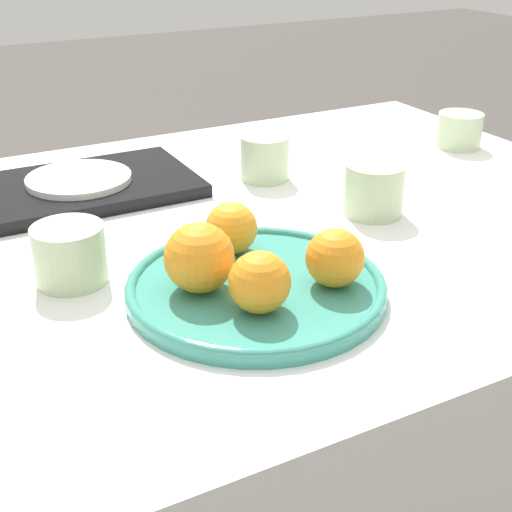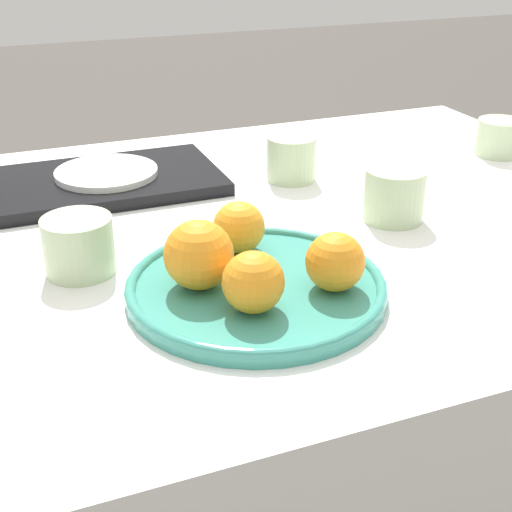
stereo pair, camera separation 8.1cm
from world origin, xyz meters
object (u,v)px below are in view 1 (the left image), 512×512
Objects in this scene: orange_2 at (199,258)px; cup_2 at (265,158)px; serving_tray at (80,188)px; side_plate at (79,179)px; cup_3 at (374,189)px; orange_3 at (231,228)px; orange_1 at (335,258)px; cup_0 at (459,130)px; fruit_platter at (256,286)px; orange_0 at (260,282)px; cup_1 at (70,254)px.

orange_2 is 0.41m from cup_2.
serving_tray is 0.02m from side_plate.
orange_3 is at bearing -169.80° from cup_3.
side_plate is 1.88× the size of cup_3.
cup_0 is (0.52, 0.36, -0.02)m from orange_1.
fruit_platter is 0.39m from cup_2.
orange_0 is at bearing -148.90° from cup_0.
cup_1 is at bearing -107.11° from serving_tray.
orange_2 is at bearing -155.33° from cup_0.
cup_2 reaches higher than cup_0.
cup_1 is (-0.12, 0.12, -0.02)m from orange_2.
cup_2 is (-0.40, 0.02, 0.00)m from cup_0.
cup_1 is at bearing -107.11° from side_plate.
cup_3 is at bearing 19.57° from orange_2.
cup_0 is 0.80m from cup_1.
cup_3 is at bearing -71.45° from cup_2.
orange_3 is at bearing 43.59° from orange_2.
orange_3 reaches higher than cup_1.
orange_3 is at bearing 116.82° from orange_1.
cup_0 is (0.60, 0.32, 0.02)m from fruit_platter.
side_plate is 1.89× the size of cup_1.
cup_2 is at bearing 60.77° from orange_0.
orange_2 is 0.35m from cup_3.
cup_2 is at bearing 53.75° from orange_3.
orange_1 reaches higher than orange_3.
orange_3 is 0.40× the size of side_plate.
orange_1 is 0.85× the size of orange_2.
side_plate is at bearing 172.35° from cup_0.
orange_2 is (-0.04, 0.07, 0.01)m from orange_0.
cup_1 reaches higher than side_plate.
orange_2 is 0.73m from cup_0.
cup_3 is (0.36, -0.28, 0.01)m from side_plate.
orange_1 is 0.15m from orange_3.
fruit_platter is 0.30m from cup_3.
serving_tray is at bearing 98.38° from orange_0.
orange_3 is (0.04, 0.14, -0.00)m from orange_0.
orange_0 is 0.78× the size of cup_3.
orange_1 is at bearing -69.38° from side_plate.
fruit_platter is at bearing -151.78° from cup_0.
side_plate is 0.45m from cup_3.
orange_0 is at bearing -173.89° from orange_1.
cup_3 is at bearing -38.04° from serving_tray.
cup_1 is (-0.09, -0.28, 0.01)m from side_plate.
cup_2 is (0.38, 0.21, 0.00)m from cup_1.
cup_2 is at bearing 177.46° from cup_0.
cup_0 is (0.62, 0.38, -0.02)m from orange_0.
orange_1 is 0.79× the size of cup_3.
orange_2 is at bearing -85.50° from serving_tray.
orange_0 reaches higher than serving_tray.
orange_3 reaches higher than serving_tray.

